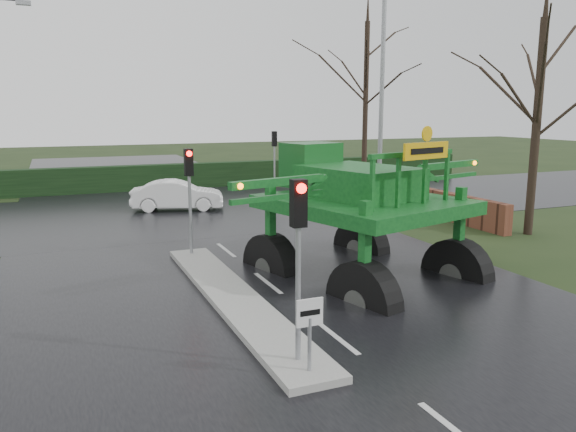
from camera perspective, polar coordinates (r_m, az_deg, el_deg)
name	(u,v)px	position (r m, az deg, el deg)	size (l,w,h in m)	color
ground	(335,337)	(12.15, 4.80, -12.15)	(140.00, 140.00, 0.00)	black
road_main	(211,238)	(21.10, -7.87, -2.27)	(14.00, 80.00, 0.02)	black
road_cross	(177,212)	(26.83, -11.21, 0.42)	(80.00, 12.00, 0.02)	black
median_island	(233,298)	(14.25, -5.57, -8.28)	(1.20, 10.00, 0.16)	gray
hedge_row	(149,177)	(34.52, -13.98, 3.82)	(44.00, 0.90, 1.50)	black
brick_wall	(371,187)	(30.58, 8.40, 2.88)	(0.40, 20.00, 1.20)	#592D1E
keep_left_sign	(310,323)	(9.97, 2.21, -10.81)	(0.50, 0.07, 1.35)	gray
traffic_signal_near	(299,232)	(9.95, 1.08, -1.60)	(0.26, 0.33, 3.52)	gray
traffic_signal_mid	(189,179)	(17.95, -10.00, 3.77)	(0.26, 0.33, 3.52)	gray
traffic_signal_far	(274,148)	(32.19, -1.40, 6.94)	(0.26, 0.33, 3.52)	gray
street_light_right	(376,80)	(25.72, 8.95, 13.45)	(3.85, 0.30, 10.00)	gray
tree_right_near	(539,97)	(23.09, 24.13, 11.01)	(5.60, 5.60, 9.64)	black
tree_right_far	(366,81)	(35.92, 7.94, 13.48)	(7.00, 7.00, 12.05)	black
crop_sprayer	(358,200)	(13.76, 7.17, 1.59)	(9.34, 6.97, 5.39)	black
white_sedan	(178,210)	(27.33, -11.12, 0.60)	(1.50, 4.30, 1.42)	white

